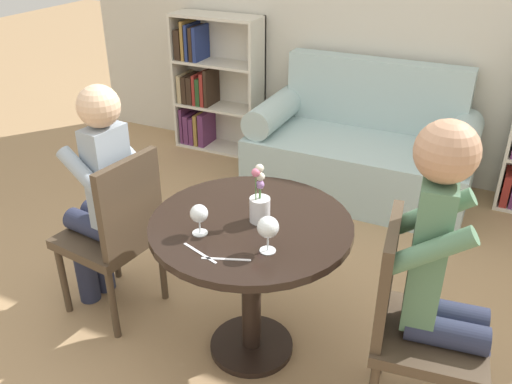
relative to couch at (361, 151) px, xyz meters
The scene contains 13 objects.
ground_plane 1.86m from the couch, 90.00° to the right, with size 16.00×16.00×0.00m, color tan.
round_table 1.85m from the couch, 90.00° to the right, with size 0.87×0.87×0.72m.
couch is the anchor object (origin of this frame).
bookshelf_left 1.45m from the couch, 169.30° to the left, with size 0.75×0.28×1.13m.
chair_left 2.00m from the couch, 111.18° to the right, with size 0.47×0.47×0.90m.
chair_right 2.02m from the couch, 69.08° to the right, with size 0.47×0.47×0.90m.
person_left 2.04m from the couch, 113.77° to the right, with size 0.44×0.37×1.22m.
person_right 2.07m from the couch, 66.72° to the right, with size 0.44×0.37×1.31m.
wine_glass_left 2.07m from the couch, 94.26° to the right, with size 0.07×0.07×0.13m.
wine_glass_right 2.07m from the couch, 85.59° to the right, with size 0.09×0.09×0.15m.
flower_vase 1.87m from the couch, 89.07° to the right, with size 0.09×0.09×0.27m.
knife_left_setting 2.16m from the couch, 89.05° to the right, with size 0.18×0.08×0.00m.
fork_left_setting 2.17m from the couch, 92.04° to the right, with size 0.18×0.07×0.00m.
Camera 1 is at (0.87, -1.76, 1.91)m, focal length 38.00 mm.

